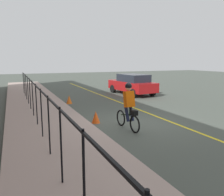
# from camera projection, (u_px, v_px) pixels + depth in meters

# --- Properties ---
(ground_plane) EXTENTS (80.00, 80.00, 0.00)m
(ground_plane) POSITION_uv_depth(u_px,v_px,m) (134.00, 124.00, 9.65)
(ground_plane) COLOR #444B43
(lane_line_centre) EXTENTS (36.00, 0.12, 0.01)m
(lane_line_centre) POSITION_uv_depth(u_px,v_px,m) (165.00, 120.00, 10.28)
(lane_line_centre) COLOR yellow
(lane_line_centre) RESTS_ON ground
(sidewalk) EXTENTS (40.00, 3.20, 0.15)m
(sidewalk) POSITION_uv_depth(u_px,v_px,m) (52.00, 132.00, 8.28)
(sidewalk) COLOR #A48E83
(sidewalk) RESTS_ON ground
(iron_fence) EXTENTS (19.01, 0.04, 1.60)m
(iron_fence) POSITION_uv_depth(u_px,v_px,m) (36.00, 95.00, 8.82)
(iron_fence) COLOR black
(iron_fence) RESTS_ON sidewalk
(cyclist_lead) EXTENTS (1.71, 0.38, 1.83)m
(cyclist_lead) POSITION_uv_depth(u_px,v_px,m) (129.00, 107.00, 8.66)
(cyclist_lead) COLOR black
(cyclist_lead) RESTS_ON ground
(patrol_sedan) EXTENTS (4.55, 2.25, 1.58)m
(patrol_sedan) POSITION_uv_depth(u_px,v_px,m) (132.00, 84.00, 17.79)
(patrol_sedan) COLOR maroon
(patrol_sedan) RESTS_ON ground
(traffic_cone_near) EXTENTS (0.36, 0.36, 0.51)m
(traffic_cone_near) POSITION_uv_depth(u_px,v_px,m) (69.00, 100.00, 14.04)
(traffic_cone_near) COLOR orange
(traffic_cone_near) RESTS_ON ground
(traffic_cone_far) EXTENTS (0.36, 0.36, 0.50)m
(traffic_cone_far) POSITION_uv_depth(u_px,v_px,m) (96.00, 117.00, 9.72)
(traffic_cone_far) COLOR #F25114
(traffic_cone_far) RESTS_ON ground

